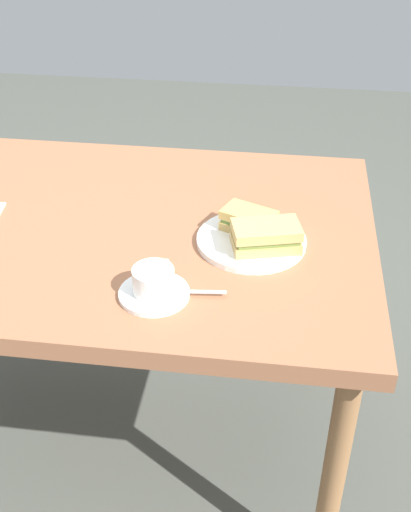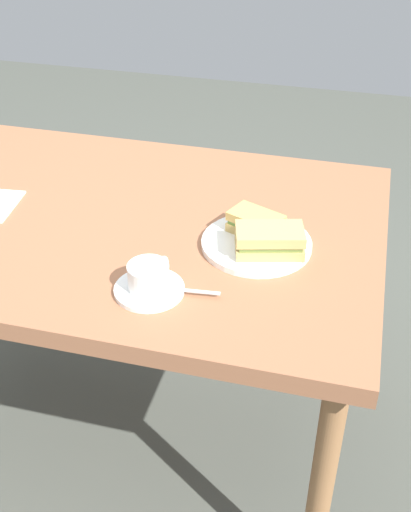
{
  "view_description": "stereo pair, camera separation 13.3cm",
  "coord_description": "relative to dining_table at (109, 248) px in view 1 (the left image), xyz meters",
  "views": [
    {
      "loc": [
        -0.4,
        1.23,
        1.52
      ],
      "look_at": [
        -0.25,
        0.15,
        0.76
      ],
      "focal_mm": 45.39,
      "sensor_mm": 36.0,
      "label": 1
    },
    {
      "loc": [
        -0.53,
        1.21,
        1.52
      ],
      "look_at": [
        -0.25,
        0.15,
        0.76
      ],
      "focal_mm": 45.39,
      "sensor_mm": 36.0,
      "label": 2
    }
  ],
  "objects": [
    {
      "name": "sandwich_back",
      "position": [
        -0.37,
        0.07,
        0.11
      ],
      "size": [
        0.16,
        0.12,
        0.05
      ],
      "color": "tan",
      "rests_on": "sandwich_plate"
    },
    {
      "name": "dining_table",
      "position": [
        0.0,
        0.0,
        0.0
      ],
      "size": [
        1.23,
        0.83,
        0.73
      ],
      "color": "#A06544",
      "rests_on": "ground_plane"
    },
    {
      "name": "coffee_saucer",
      "position": [
        -0.16,
        0.25,
        0.08
      ],
      "size": [
        0.14,
        0.14,
        0.01
      ],
      "primitive_type": "cylinder",
      "color": "white",
      "rests_on": "dining_table"
    },
    {
      "name": "sandwich_plate",
      "position": [
        -0.34,
        0.04,
        0.08
      ],
      "size": [
        0.24,
        0.24,
        0.01
      ],
      "primitive_type": "cylinder",
      "color": "white",
      "rests_on": "dining_table"
    },
    {
      "name": "ground_plane",
      "position": [
        0.0,
        0.0,
        -0.66
      ],
      "size": [
        6.0,
        6.0,
        0.0
      ],
      "primitive_type": "plane",
      "color": "#4F534A"
    },
    {
      "name": "coffee_cup",
      "position": [
        -0.17,
        0.25,
        0.11
      ],
      "size": [
        0.08,
        0.1,
        0.05
      ],
      "color": "white",
      "rests_on": "coffee_saucer"
    },
    {
      "name": "spoon",
      "position": [
        -0.24,
        0.25,
        0.08
      ],
      "size": [
        0.1,
        0.02,
        0.01
      ],
      "color": "silver",
      "rests_on": "coffee_saucer"
    },
    {
      "name": "sandwich_front",
      "position": [
        -0.33,
        0.01,
        0.11
      ],
      "size": [
        0.13,
        0.11,
        0.05
      ],
      "color": "tan",
      "rests_on": "sandwich_plate"
    }
  ]
}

